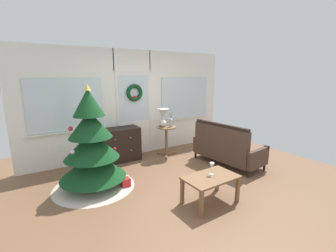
{
  "coord_description": "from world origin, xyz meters",
  "views": [
    {
      "loc": [
        -2.25,
        -3.16,
        1.97
      ],
      "look_at": [
        0.05,
        0.55,
        1.0
      ],
      "focal_mm": 24.74,
      "sensor_mm": 36.0,
      "label": 1
    }
  ],
  "objects_px": {
    "table_lamp": "(163,115)",
    "coffee_table": "(211,181)",
    "christmas_tree": "(92,151)",
    "gift_box": "(125,182)",
    "flower_vase": "(171,122)",
    "wine_glass": "(212,166)",
    "settee_sofa": "(225,148)",
    "dresser_cabinet": "(120,145)",
    "side_table": "(166,135)"
  },
  "relations": [
    {
      "from": "christmas_tree",
      "to": "dresser_cabinet",
      "type": "relative_size",
      "value": 2.03
    },
    {
      "from": "coffee_table",
      "to": "settee_sofa",
      "type": "bearing_deg",
      "value": 37.16
    },
    {
      "from": "settee_sofa",
      "to": "table_lamp",
      "type": "relative_size",
      "value": 3.7
    },
    {
      "from": "dresser_cabinet",
      "to": "flower_vase",
      "type": "bearing_deg",
      "value": -16.13
    },
    {
      "from": "wine_glass",
      "to": "gift_box",
      "type": "relative_size",
      "value": 1.22
    },
    {
      "from": "christmas_tree",
      "to": "dresser_cabinet",
      "type": "bearing_deg",
      "value": 48.97
    },
    {
      "from": "dresser_cabinet",
      "to": "wine_glass",
      "type": "distance_m",
      "value": 2.52
    },
    {
      "from": "christmas_tree",
      "to": "side_table",
      "type": "xyz_separation_m",
      "value": [
        1.95,
        0.72,
        -0.15
      ]
    },
    {
      "from": "dresser_cabinet",
      "to": "settee_sofa",
      "type": "bearing_deg",
      "value": -37.7
    },
    {
      "from": "christmas_tree",
      "to": "table_lamp",
      "type": "distance_m",
      "value": 2.07
    },
    {
      "from": "christmas_tree",
      "to": "dresser_cabinet",
      "type": "distance_m",
      "value": 1.35
    },
    {
      "from": "settee_sofa",
      "to": "table_lamp",
      "type": "distance_m",
      "value": 1.63
    },
    {
      "from": "christmas_tree",
      "to": "table_lamp",
      "type": "bearing_deg",
      "value": 21.76
    },
    {
      "from": "christmas_tree",
      "to": "gift_box",
      "type": "distance_m",
      "value": 0.81
    },
    {
      "from": "dresser_cabinet",
      "to": "table_lamp",
      "type": "distance_m",
      "value": 1.23
    },
    {
      "from": "christmas_tree",
      "to": "gift_box",
      "type": "relative_size",
      "value": 11.45
    },
    {
      "from": "flower_vase",
      "to": "wine_glass",
      "type": "distance_m",
      "value": 2.19
    },
    {
      "from": "settee_sofa",
      "to": "side_table",
      "type": "height_order",
      "value": "settee_sofa"
    },
    {
      "from": "dresser_cabinet",
      "to": "side_table",
      "type": "height_order",
      "value": "dresser_cabinet"
    },
    {
      "from": "dresser_cabinet",
      "to": "table_lamp",
      "type": "bearing_deg",
      "value": -13.32
    },
    {
      "from": "flower_vase",
      "to": "coffee_table",
      "type": "bearing_deg",
      "value": -106.66
    },
    {
      "from": "christmas_tree",
      "to": "settee_sofa",
      "type": "bearing_deg",
      "value": -9.57
    },
    {
      "from": "settee_sofa",
      "to": "gift_box",
      "type": "height_order",
      "value": "settee_sofa"
    },
    {
      "from": "dresser_cabinet",
      "to": "wine_glass",
      "type": "xyz_separation_m",
      "value": [
        0.61,
        -2.44,
        0.19
      ]
    },
    {
      "from": "coffee_table",
      "to": "gift_box",
      "type": "distance_m",
      "value": 1.55
    },
    {
      "from": "coffee_table",
      "to": "table_lamp",
      "type": "bearing_deg",
      "value": 77.88
    },
    {
      "from": "christmas_tree",
      "to": "flower_vase",
      "type": "distance_m",
      "value": 2.16
    },
    {
      "from": "settee_sofa",
      "to": "coffee_table",
      "type": "relative_size",
      "value": 1.9
    },
    {
      "from": "table_lamp",
      "to": "gift_box",
      "type": "relative_size",
      "value": 2.75
    },
    {
      "from": "side_table",
      "to": "wine_glass",
      "type": "relative_size",
      "value": 3.78
    },
    {
      "from": "table_lamp",
      "to": "wine_glass",
      "type": "distance_m",
      "value": 2.28
    },
    {
      "from": "christmas_tree",
      "to": "settee_sofa",
      "type": "distance_m",
      "value": 2.82
    },
    {
      "from": "table_lamp",
      "to": "coffee_table",
      "type": "bearing_deg",
      "value": -102.12
    },
    {
      "from": "coffee_table",
      "to": "dresser_cabinet",
      "type": "bearing_deg",
      "value": 102.29
    },
    {
      "from": "table_lamp",
      "to": "wine_glass",
      "type": "height_order",
      "value": "table_lamp"
    },
    {
      "from": "dresser_cabinet",
      "to": "flower_vase",
      "type": "xyz_separation_m",
      "value": [
        1.18,
        -0.34,
        0.46
      ]
    },
    {
      "from": "side_table",
      "to": "settee_sofa",
      "type": "bearing_deg",
      "value": -55.59
    },
    {
      "from": "wine_glass",
      "to": "gift_box",
      "type": "xyz_separation_m",
      "value": [
        -1.0,
        1.15,
        -0.5
      ]
    },
    {
      "from": "christmas_tree",
      "to": "settee_sofa",
      "type": "height_order",
      "value": "christmas_tree"
    },
    {
      "from": "christmas_tree",
      "to": "table_lamp",
      "type": "xyz_separation_m",
      "value": [
        1.89,
        0.76,
        0.36
      ]
    },
    {
      "from": "flower_vase",
      "to": "coffee_table",
      "type": "distance_m",
      "value": 2.29
    },
    {
      "from": "table_lamp",
      "to": "flower_vase",
      "type": "xyz_separation_m",
      "value": [
        0.16,
        -0.1,
        -0.17
      ]
    },
    {
      "from": "side_table",
      "to": "table_lamp",
      "type": "height_order",
      "value": "table_lamp"
    },
    {
      "from": "christmas_tree",
      "to": "gift_box",
      "type": "xyz_separation_m",
      "value": [
        0.48,
        -0.29,
        -0.59
      ]
    },
    {
      "from": "flower_vase",
      "to": "wine_glass",
      "type": "xyz_separation_m",
      "value": [
        -0.58,
        -2.09,
        -0.27
      ]
    },
    {
      "from": "gift_box",
      "to": "settee_sofa",
      "type": "bearing_deg",
      "value": -4.38
    },
    {
      "from": "gift_box",
      "to": "table_lamp",
      "type": "bearing_deg",
      "value": 36.47
    },
    {
      "from": "dresser_cabinet",
      "to": "table_lamp",
      "type": "relative_size",
      "value": 2.05
    },
    {
      "from": "flower_vase",
      "to": "dresser_cabinet",
      "type": "bearing_deg",
      "value": 163.87
    },
    {
      "from": "settee_sofa",
      "to": "coffee_table",
      "type": "height_order",
      "value": "settee_sofa"
    }
  ]
}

